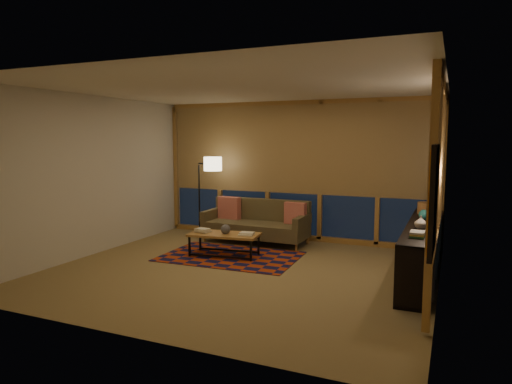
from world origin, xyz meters
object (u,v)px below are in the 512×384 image
at_px(sofa, 255,222).
at_px(bookshelf, 421,250).
at_px(floor_lamp, 199,196).
at_px(coffee_table, 224,245).

xyz_separation_m(sofa, bookshelf, (3.03, -0.97, -0.02)).
distance_m(floor_lamp, bookshelf, 4.50).
xyz_separation_m(coffee_table, floor_lamp, (-1.23, 1.27, 0.62)).
relative_size(coffee_table, bookshelf, 0.38).
bearing_deg(coffee_table, bookshelf, -4.51).
relative_size(sofa, floor_lamp, 1.20).
bearing_deg(coffee_table, floor_lamp, 126.80).
distance_m(coffee_table, bookshelf, 3.12).
height_order(sofa, floor_lamp, floor_lamp).
bearing_deg(sofa, coffee_table, -93.52).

